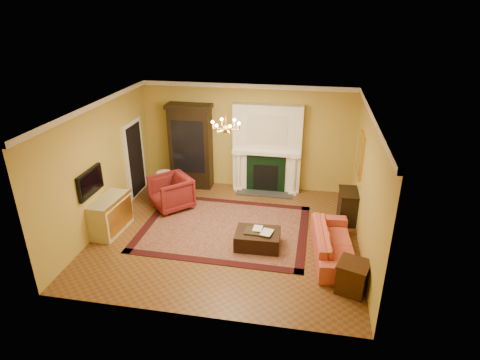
% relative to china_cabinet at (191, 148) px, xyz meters
% --- Properties ---
extents(floor, '(6.00, 5.50, 0.02)m').
position_rel_china_cabinet_xyz_m(floor, '(1.57, -2.49, -1.18)').
color(floor, brown).
rests_on(floor, ground).
extents(ceiling, '(6.00, 5.50, 0.02)m').
position_rel_china_cabinet_xyz_m(ceiling, '(1.57, -2.49, 1.84)').
color(ceiling, white).
rests_on(ceiling, wall_back).
extents(wall_back, '(6.00, 0.02, 3.00)m').
position_rel_china_cabinet_xyz_m(wall_back, '(1.57, 0.27, 0.33)').
color(wall_back, gold).
rests_on(wall_back, floor).
extents(wall_front, '(6.00, 0.02, 3.00)m').
position_rel_china_cabinet_xyz_m(wall_front, '(1.57, -5.25, 0.33)').
color(wall_front, gold).
rests_on(wall_front, floor).
extents(wall_left, '(0.02, 5.50, 3.00)m').
position_rel_china_cabinet_xyz_m(wall_left, '(-1.44, -2.49, 0.33)').
color(wall_left, gold).
rests_on(wall_left, floor).
extents(wall_right, '(0.02, 5.50, 3.00)m').
position_rel_china_cabinet_xyz_m(wall_right, '(4.58, -2.49, 0.33)').
color(wall_right, gold).
rests_on(wall_right, floor).
extents(fireplace, '(1.90, 0.70, 2.50)m').
position_rel_china_cabinet_xyz_m(fireplace, '(2.17, 0.08, 0.03)').
color(fireplace, white).
rests_on(fireplace, wall_back).
extents(crown_molding, '(6.00, 5.50, 0.12)m').
position_rel_china_cabinet_xyz_m(crown_molding, '(1.57, -1.53, 1.77)').
color(crown_molding, white).
rests_on(crown_molding, ceiling).
extents(doorway, '(0.08, 1.05, 2.10)m').
position_rel_china_cabinet_xyz_m(doorway, '(-1.38, -0.79, -0.12)').
color(doorway, white).
rests_on(doorway, wall_left).
extents(tv_panel, '(0.09, 0.95, 0.58)m').
position_rel_china_cabinet_xyz_m(tv_panel, '(-1.37, -3.09, 0.18)').
color(tv_panel, black).
rests_on(tv_panel, wall_left).
extents(gilt_mirror, '(0.06, 0.76, 1.05)m').
position_rel_china_cabinet_xyz_m(gilt_mirror, '(4.54, -1.09, 0.48)').
color(gilt_mirror, gold).
rests_on(gilt_mirror, wall_right).
extents(chandelier, '(0.63, 0.55, 0.53)m').
position_rel_china_cabinet_xyz_m(chandelier, '(1.57, -2.49, 1.44)').
color(chandelier, '#BA8A33').
rests_on(chandelier, ceiling).
extents(oriental_rug, '(3.98, 3.02, 0.02)m').
position_rel_china_cabinet_xyz_m(oriental_rug, '(1.46, -2.27, -1.16)').
color(oriental_rug, '#4B101A').
rests_on(oriental_rug, floor).
extents(china_cabinet, '(1.18, 0.55, 2.33)m').
position_rel_china_cabinet_xyz_m(china_cabinet, '(0.00, 0.00, 0.00)').
color(china_cabinet, black).
rests_on(china_cabinet, floor).
extents(wingback_armchair, '(1.28, 1.28, 0.97)m').
position_rel_china_cabinet_xyz_m(wingback_armchair, '(-0.14, -1.47, -0.68)').
color(wingback_armchair, maroon).
rests_on(wingback_armchair, floor).
extents(pedestal_table, '(0.42, 0.42, 0.76)m').
position_rel_china_cabinet_xyz_m(pedestal_table, '(-0.51, -0.93, -0.73)').
color(pedestal_table, black).
rests_on(pedestal_table, floor).
extents(commode, '(0.61, 1.17, 0.85)m').
position_rel_china_cabinet_xyz_m(commode, '(-1.16, -2.86, -0.74)').
color(commode, '#BDB78A').
rests_on(commode, floor).
extents(coral_sofa, '(0.80, 2.14, 0.82)m').
position_rel_china_cabinet_xyz_m(coral_sofa, '(4.00, -2.96, -0.76)').
color(coral_sofa, '#D35D43').
rests_on(coral_sofa, floor).
extents(end_table, '(0.64, 0.64, 0.59)m').
position_rel_china_cabinet_xyz_m(end_table, '(4.29, -4.06, -0.87)').
color(end_table, '#3E2410').
rests_on(end_table, floor).
extents(console_table, '(0.43, 0.72, 0.79)m').
position_rel_china_cabinet_xyz_m(console_table, '(4.35, -1.38, -0.77)').
color(console_table, black).
rests_on(console_table, floor).
extents(leather_ottoman, '(0.99, 0.74, 0.36)m').
position_rel_china_cabinet_xyz_m(leather_ottoman, '(2.35, -2.91, -0.97)').
color(leather_ottoman, black).
rests_on(leather_ottoman, oriental_rug).
extents(ottoman_tray, '(0.45, 0.36, 0.03)m').
position_rel_china_cabinet_xyz_m(ottoman_tray, '(2.29, -2.92, -0.77)').
color(ottoman_tray, black).
rests_on(ottoman_tray, leather_ottoman).
extents(book_a, '(0.20, 0.03, 0.27)m').
position_rel_china_cabinet_xyz_m(book_a, '(2.23, -2.83, -0.62)').
color(book_a, gray).
rests_on(book_a, ottoman_tray).
extents(book_b, '(0.23, 0.07, 0.32)m').
position_rel_china_cabinet_xyz_m(book_b, '(2.44, -2.94, -0.60)').
color(book_b, gray).
rests_on(book_b, ottoman_tray).
extents(topiary_left, '(0.15, 0.15, 0.40)m').
position_rel_china_cabinet_xyz_m(topiary_left, '(1.39, 0.04, 0.28)').
color(topiary_left, tan).
rests_on(topiary_left, fireplace).
extents(topiary_right, '(0.15, 0.15, 0.40)m').
position_rel_china_cabinet_xyz_m(topiary_right, '(2.84, 0.04, 0.29)').
color(topiary_right, tan).
rests_on(topiary_right, fireplace).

